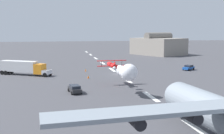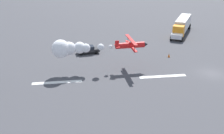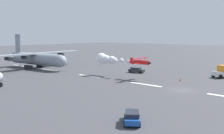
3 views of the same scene
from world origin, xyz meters
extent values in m
plane|color=#424247|center=(0.00, 0.00, 0.00)|extent=(440.00, 440.00, 0.00)
cube|color=white|center=(-79.23, 0.00, 0.01)|extent=(8.00, 0.90, 0.01)
cube|color=white|center=(-61.63, 0.00, 0.01)|extent=(8.00, 0.90, 0.01)
cube|color=white|center=(-44.02, 0.00, 0.01)|extent=(8.00, 0.90, 0.01)
cube|color=white|center=(-26.41, 0.00, 0.01)|extent=(8.00, 0.90, 0.01)
cube|color=white|center=(-8.80, 0.00, 0.01)|extent=(8.00, 0.90, 0.01)
cube|color=white|center=(8.80, 0.00, 0.01)|extent=(8.00, 0.90, 0.01)
cube|color=white|center=(26.41, 0.00, 0.01)|extent=(8.00, 0.90, 0.01)
cube|color=white|center=(44.02, 0.00, 0.01)|extent=(8.00, 0.90, 0.01)
sphere|color=gray|center=(39.16, -0.56, 3.10)|extent=(3.61, 3.61, 3.61)
cylinder|color=black|center=(50.52, -4.34, 3.91)|extent=(2.47, 1.27, 1.10)
cylinder|color=black|center=(50.92, -9.84, 3.91)|extent=(2.47, 1.27, 1.10)
cylinder|color=red|center=(13.66, -4.57, 4.23)|extent=(5.23, 1.33, 1.03)
cube|color=red|center=(13.46, -4.58, 4.08)|extent=(0.95, 6.56, 0.12)
cube|color=red|center=(13.46, -4.58, 5.23)|extent=(0.95, 6.56, 0.12)
cylinder|color=black|center=(13.59, -6.86, 4.66)|extent=(0.08, 0.08, 1.15)
cylinder|color=black|center=(13.33, -2.29, 4.66)|extent=(0.08, 0.08, 1.15)
cube|color=red|center=(15.99, -4.44, 4.68)|extent=(0.70, 0.14, 1.10)
cube|color=red|center=(15.99, -4.44, 4.28)|extent=(0.71, 2.03, 0.08)
cone|color=black|center=(10.73, -4.73, 4.23)|extent=(0.75, 0.92, 0.88)
sphere|color=white|center=(17.07, -4.77, 4.06)|extent=(0.70, 0.70, 0.70)
sphere|color=white|center=(18.87, -4.00, 4.33)|extent=(1.16, 1.16, 1.16)
sphere|color=white|center=(21.41, -4.26, 4.18)|extent=(1.54, 1.54, 1.54)
sphere|color=white|center=(22.46, -4.45, 4.22)|extent=(2.03, 2.03, 2.03)
sphere|color=white|center=(24.26, -4.24, 4.25)|extent=(2.28, 2.28, 2.28)
sphere|color=white|center=(25.66, -3.86, 4.39)|extent=(3.08, 3.08, 3.08)
cube|color=silver|center=(-0.23, -18.94, 1.10)|extent=(2.96, 2.63, 1.10)
cube|color=orange|center=(-1.21, -20.68, 1.85)|extent=(3.36, 3.32, 2.60)
cube|color=silver|center=(-4.35, -26.19, 2.30)|extent=(7.26, 10.18, 2.80)
cylinder|color=black|center=(-1.21, -18.15, 0.55)|extent=(0.85, 1.13, 1.10)
cylinder|color=black|center=(-7.09, -28.48, 0.55)|extent=(0.85, 1.13, 1.10)
cylinder|color=black|center=(-7.68, -29.52, 0.55)|extent=(0.85, 1.13, 1.10)
cylinder|color=black|center=(0.96, -19.38, 0.55)|extent=(0.85, 1.13, 1.10)
cylinder|color=black|center=(-4.91, -29.72, 0.55)|extent=(0.85, 1.13, 1.10)
cylinder|color=black|center=(-5.51, -30.76, 0.55)|extent=(0.85, 1.13, 1.10)
cube|color=#262628|center=(20.64, -13.21, 0.65)|extent=(4.77, 2.45, 0.65)
cube|color=#1E232D|center=(20.84, -13.18, 1.25)|extent=(2.95, 2.04, 0.55)
cylinder|color=black|center=(19.20, -14.34, 0.32)|extent=(0.67, 0.31, 0.64)
cylinder|color=black|center=(22.35, -13.86, 0.32)|extent=(0.67, 0.31, 0.64)
cylinder|color=black|center=(18.93, -12.56, 0.32)|extent=(0.67, 0.31, 0.64)
cylinder|color=black|center=(22.09, -12.08, 0.32)|extent=(0.67, 0.31, 0.64)
cube|color=#194CA5|center=(-3.73, 22.11, 0.65)|extent=(3.99, 4.48, 0.65)
cube|color=#1E232D|center=(-3.85, 22.27, 1.25)|extent=(2.86, 3.03, 0.55)
cylinder|color=black|center=(-2.11, 21.46, 0.32)|extent=(0.56, 0.64, 0.64)
cylinder|color=black|center=(-3.90, 23.84, 0.32)|extent=(0.56, 0.64, 0.64)
cylinder|color=black|center=(-3.55, 20.38, 0.32)|extent=(0.56, 0.64, 0.64)
cylinder|color=black|center=(-5.34, 22.76, 0.32)|extent=(0.56, 0.64, 0.64)
cube|color=gray|center=(-56.23, 32.11, 3.95)|extent=(27.52, 25.41, 7.90)
cylinder|color=slate|center=(-56.23, 32.11, 8.80)|extent=(10.70, 16.15, 3.60)
cone|color=orange|center=(-7.04, -8.16, 0.38)|extent=(0.44, 0.44, 0.75)
cone|color=orange|center=(4.88, -8.81, 0.38)|extent=(0.44, 0.44, 0.75)
camera|label=1|loc=(74.58, -16.74, 11.98)|focal=46.02mm
camera|label=2|loc=(23.31, 43.07, 20.28)|focal=46.52mm
camera|label=3|loc=(-22.08, 47.24, 10.91)|focal=41.53mm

